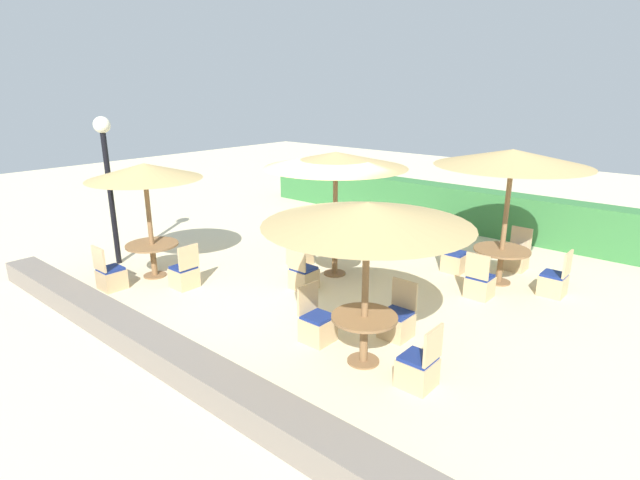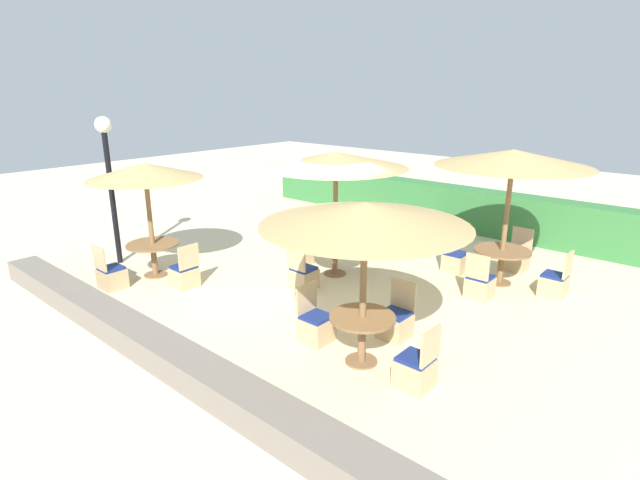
% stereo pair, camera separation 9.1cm
% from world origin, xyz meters
% --- Properties ---
extents(ground_plane, '(40.00, 40.00, 0.00)m').
position_xyz_m(ground_plane, '(0.00, 0.00, 0.00)').
color(ground_plane, beige).
extents(hedge_row, '(13.00, 0.70, 1.19)m').
position_xyz_m(hedge_row, '(0.00, 6.30, 0.60)').
color(hedge_row, '#387A3D').
rests_on(hedge_row, ground_plane).
extents(stone_border, '(10.00, 0.56, 0.40)m').
position_xyz_m(stone_border, '(0.00, -3.41, 0.20)').
color(stone_border, slate).
rests_on(stone_border, ground_plane).
extents(lamp_post, '(0.36, 0.36, 3.32)m').
position_xyz_m(lamp_post, '(-4.27, -1.60, 2.35)').
color(lamp_post, black).
rests_on(lamp_post, ground_plane).
extents(parasol_front_right, '(2.92, 2.92, 2.44)m').
position_xyz_m(parasol_front_right, '(2.60, -1.44, 2.27)').
color(parasol_front_right, olive).
rests_on(parasol_front_right, ground_plane).
extents(round_table_front_right, '(0.97, 0.97, 0.75)m').
position_xyz_m(round_table_front_right, '(2.60, -1.44, 0.57)').
color(round_table_front_right, olive).
rests_on(round_table_front_right, ground_plane).
extents(patio_chair_front_right_north, '(0.46, 0.46, 0.93)m').
position_xyz_m(patio_chair_front_right_north, '(2.55, -0.44, 0.26)').
color(patio_chair_front_right_north, tan).
rests_on(patio_chair_front_right_north, ground_plane).
extents(patio_chair_front_right_west, '(0.46, 0.46, 0.93)m').
position_xyz_m(patio_chair_front_right_west, '(1.65, -1.39, 0.26)').
color(patio_chair_front_right_west, tan).
rests_on(patio_chair_front_right_west, ground_plane).
extents(patio_chair_front_right_east, '(0.46, 0.46, 0.93)m').
position_xyz_m(patio_chair_front_right_east, '(3.53, -1.46, 0.26)').
color(patio_chair_front_right_east, tan).
rests_on(patio_chair_front_right_east, ground_plane).
extents(parasol_front_left, '(2.32, 2.32, 2.44)m').
position_xyz_m(parasol_front_left, '(-2.90, -1.51, 2.27)').
color(parasol_front_left, olive).
rests_on(parasol_front_left, ground_plane).
extents(round_table_front_left, '(1.09, 1.09, 0.73)m').
position_xyz_m(round_table_front_left, '(-2.90, -1.51, 0.58)').
color(round_table_front_left, olive).
rests_on(round_table_front_left, ground_plane).
extents(patio_chair_front_left_east, '(0.46, 0.46, 0.93)m').
position_xyz_m(patio_chair_front_left_east, '(-1.86, -1.46, 0.26)').
color(patio_chair_front_left_east, tan).
rests_on(patio_chair_front_left_east, ground_plane).
extents(patio_chair_front_left_south, '(0.46, 0.46, 0.93)m').
position_xyz_m(patio_chair_front_left_south, '(-2.92, -2.48, 0.26)').
color(patio_chair_front_left_south, tan).
rests_on(patio_chair_front_left_south, ground_plane).
extents(parasol_center, '(2.98, 2.98, 2.66)m').
position_xyz_m(parasol_center, '(-0.02, 1.11, 2.48)').
color(parasol_center, olive).
rests_on(parasol_center, ground_plane).
extents(round_table_center, '(1.09, 1.09, 0.73)m').
position_xyz_m(round_table_center, '(-0.02, 1.11, 0.58)').
color(round_table_center, olive).
rests_on(round_table_center, ground_plane).
extents(patio_chair_center_south, '(0.46, 0.46, 0.93)m').
position_xyz_m(patio_chair_center_south, '(0.01, 0.07, 0.26)').
color(patio_chair_center_south, tan).
rests_on(patio_chair_center_south, ground_plane).
extents(patio_chair_center_west, '(0.46, 0.46, 0.93)m').
position_xyz_m(patio_chair_center_west, '(-1.03, 1.08, 0.26)').
color(patio_chair_center_west, tan).
rests_on(patio_chair_center_west, ground_plane).
extents(parasol_back_right, '(3.00, 3.00, 2.77)m').
position_xyz_m(parasol_back_right, '(2.90, 2.96, 2.60)').
color(parasol_back_right, olive).
rests_on(parasol_back_right, ground_plane).
extents(round_table_back_right, '(1.13, 1.13, 0.73)m').
position_xyz_m(round_table_back_right, '(2.90, 2.96, 0.59)').
color(round_table_back_right, olive).
rests_on(round_table_back_right, ground_plane).
extents(patio_chair_back_right_south, '(0.46, 0.46, 0.93)m').
position_xyz_m(patio_chair_back_right_south, '(2.90, 1.97, 0.26)').
color(patio_chair_back_right_south, tan).
rests_on(patio_chair_back_right_south, ground_plane).
extents(patio_chair_back_right_north, '(0.46, 0.46, 0.93)m').
position_xyz_m(patio_chair_back_right_north, '(2.87, 3.98, 0.26)').
color(patio_chair_back_right_north, tan).
rests_on(patio_chair_back_right_north, ground_plane).
extents(patio_chair_back_right_east, '(0.46, 0.46, 0.93)m').
position_xyz_m(patio_chair_back_right_east, '(3.96, 3.01, 0.26)').
color(patio_chair_back_right_east, tan).
rests_on(patio_chair_back_right_east, ground_plane).
extents(patio_chair_back_right_west, '(0.46, 0.46, 0.93)m').
position_xyz_m(patio_chair_back_right_west, '(1.87, 2.97, 0.26)').
color(patio_chair_back_right_west, tan).
rests_on(patio_chair_back_right_west, ground_plane).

